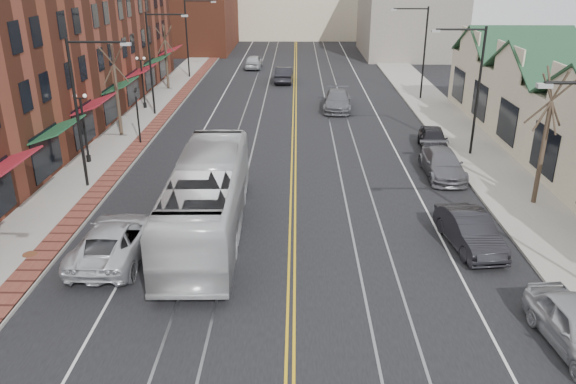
{
  "coord_description": "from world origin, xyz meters",
  "views": [
    {
      "loc": [
        0.16,
        -12.94,
        11.72
      ],
      "look_at": [
        -0.21,
        10.67,
        2.0
      ],
      "focal_mm": 35.0,
      "sensor_mm": 36.0,
      "label": 1
    }
  ],
  "objects_px": {
    "transit_bus": "(207,198)",
    "parked_suv": "(115,240)",
    "parked_car_b": "(470,231)",
    "parked_car_d": "(433,139)",
    "parked_car_c": "(442,164)"
  },
  "relations": [
    {
      "from": "transit_bus",
      "to": "parked_car_c",
      "type": "distance_m",
      "value": 14.82
    },
    {
      "from": "parked_car_b",
      "to": "parked_car_d",
      "type": "relative_size",
      "value": 1.07
    },
    {
      "from": "transit_bus",
      "to": "parked_car_b",
      "type": "xyz_separation_m",
      "value": [
        11.67,
        -1.15,
        -0.99
      ]
    },
    {
      "from": "parked_car_b",
      "to": "parked_car_d",
      "type": "bearing_deg",
      "value": 76.72
    },
    {
      "from": "parked_suv",
      "to": "transit_bus",
      "type": "bearing_deg",
      "value": -146.65
    },
    {
      "from": "transit_bus",
      "to": "parked_suv",
      "type": "height_order",
      "value": "transit_bus"
    },
    {
      "from": "transit_bus",
      "to": "parked_car_b",
      "type": "relative_size",
      "value": 2.7
    },
    {
      "from": "parked_suv",
      "to": "parked_car_b",
      "type": "height_order",
      "value": "parked_suv"
    },
    {
      "from": "transit_bus",
      "to": "parked_car_d",
      "type": "xyz_separation_m",
      "value": [
        13.17,
        12.77,
        -1.02
      ]
    },
    {
      "from": "parked_suv",
      "to": "parked_car_c",
      "type": "distance_m",
      "value": 19.1
    },
    {
      "from": "parked_car_b",
      "to": "transit_bus",
      "type": "bearing_deg",
      "value": 167.23
    },
    {
      "from": "transit_bus",
      "to": "parked_car_d",
      "type": "height_order",
      "value": "transit_bus"
    },
    {
      "from": "parked_car_d",
      "to": "parked_suv",
      "type": "bearing_deg",
      "value": -131.28
    },
    {
      "from": "parked_suv",
      "to": "parked_car_c",
      "type": "xyz_separation_m",
      "value": [
        16.22,
        10.08,
        -0.07
      ]
    },
    {
      "from": "transit_bus",
      "to": "parked_car_c",
      "type": "bearing_deg",
      "value": -149.79
    }
  ]
}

